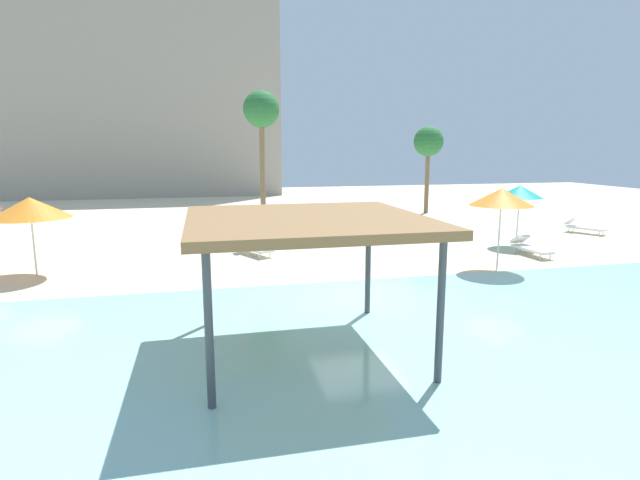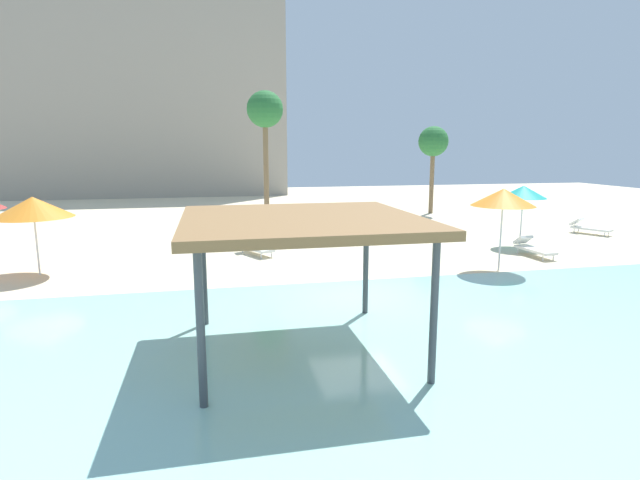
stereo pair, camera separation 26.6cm
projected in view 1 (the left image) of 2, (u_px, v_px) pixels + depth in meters
The scene contains 12 objects.
ground_plane at pixel (359, 295), 14.50m from camera, with size 80.00×80.00×0.00m, color beige.
lagoon_water at pixel (443, 373), 9.47m from camera, with size 44.00×13.50×0.04m, color #99D1C6.
shade_pavilion at pixel (306, 224), 10.05m from camera, with size 4.69×4.69×2.85m.
beach_umbrella_orange_0 at pixel (501, 197), 17.12m from camera, with size 2.15×2.15×2.85m.
beach_umbrella_teal_1 at pixel (520, 192), 21.48m from camera, with size 1.93×1.93×2.62m.
beach_umbrella_orange_2 at pixel (30, 208), 16.31m from camera, with size 2.49×2.49×2.63m.
lounge_chair_0 at pixel (253, 246), 20.02m from camera, with size 1.38×1.97×0.74m.
lounge_chair_1 at pixel (529, 247), 19.91m from camera, with size 0.75×1.94×0.74m.
lounge_chair_2 at pixel (583, 226), 25.05m from camera, with size 1.39×1.96×0.74m.
palm_tree_0 at pixel (428, 143), 32.01m from camera, with size 1.90×1.90×5.55m.
palm_tree_1 at pixel (261, 113), 26.03m from camera, with size 1.90×1.90×7.13m.
hotel_block_0 at pixel (144, 97), 44.60m from camera, with size 23.34×8.13×17.32m, color #9E9384.
Camera 1 is at (-4.28, -13.34, 4.21)m, focal length 28.16 mm.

